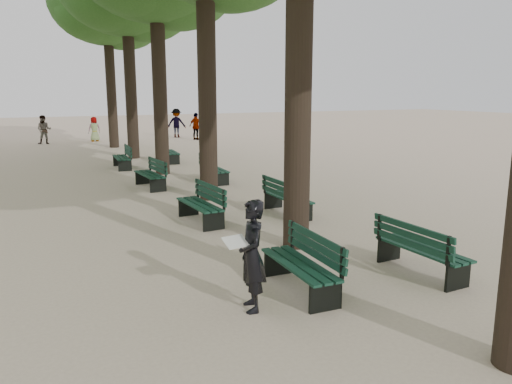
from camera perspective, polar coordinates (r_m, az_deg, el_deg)
name	(u,v)px	position (r m, az deg, el deg)	size (l,w,h in m)	color
ground	(312,320)	(7.13, 6.37, -14.35)	(120.00, 120.00, 0.00)	beige
tree_central_5	(106,3)	(29.19, -16.74, 20.02)	(6.00, 6.00, 9.95)	#33261C
bench_left_0	(300,275)	(7.94, 5.03, -9.42)	(0.66, 1.83, 0.92)	black
bench_left_1	(200,212)	(11.97, -6.39, -2.24)	(0.66, 1.83, 0.92)	black
bench_left_2	(150,180)	(16.50, -12.00, 1.39)	(0.68, 1.83, 0.92)	black
bench_left_3	(122,162)	(20.95, -15.07, 3.36)	(0.67, 1.83, 0.92)	black
bench_right_0	(421,259)	(9.08, 18.34, -7.26)	(0.63, 1.82, 0.92)	black
bench_right_1	(287,204)	(12.70, 3.62, -1.39)	(0.59, 1.81, 0.92)	black
bench_right_2	(214,174)	(17.28, -4.79, 2.05)	(0.66, 1.83, 0.92)	black
bench_right_3	(170,156)	(22.35, -9.79, 4.07)	(0.72, 1.84, 0.92)	black
man_with_map	(252,256)	(7.11, -0.47, -7.29)	(0.66, 0.70, 1.62)	black
pedestrian_c	(196,126)	(32.34, -6.85, 7.46)	(1.01, 0.34, 1.72)	#262628
pedestrian_a	(44,130)	(32.10, -23.06, 6.57)	(0.82, 0.34, 1.69)	#262628
pedestrian_d	(94,129)	(32.73, -17.99, 6.85)	(0.74, 0.30, 1.52)	#262628
pedestrian_b	(177,123)	(34.29, -9.07, 7.79)	(1.24, 0.38, 1.92)	#262628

